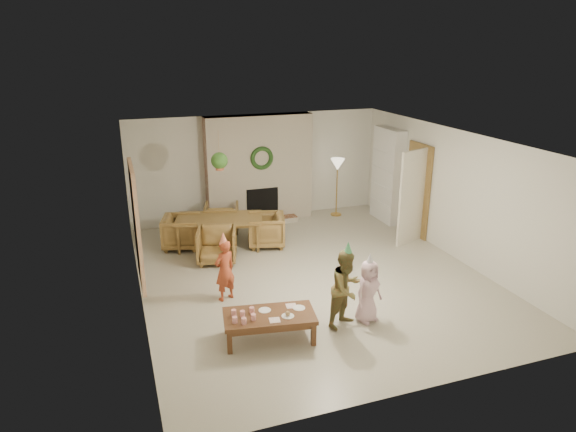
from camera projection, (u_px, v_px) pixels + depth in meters
name	position (u px, v px, depth m)	size (l,w,h in m)	color
floor	(311.00, 275.00, 9.39)	(7.00, 7.00, 0.00)	#B7B29E
ceiling	(313.00, 140.00, 8.58)	(7.00, 7.00, 0.00)	white
wall_back	(257.00, 167.00, 12.11)	(7.00, 7.00, 0.00)	silver
wall_front	(424.00, 300.00, 5.86)	(7.00, 7.00, 0.00)	silver
wall_left	(135.00, 230.00, 8.05)	(7.00, 7.00, 0.00)	silver
wall_right	(455.00, 195.00, 9.92)	(7.00, 7.00, 0.00)	silver
fireplace_mass	(259.00, 169.00, 11.93)	(2.50, 0.40, 2.50)	#531D16
fireplace_hearth	(264.00, 221.00, 12.01)	(1.60, 0.30, 0.12)	brown
fireplace_firebox	(262.00, 204.00, 12.03)	(0.75, 0.12, 0.75)	black
fireplace_wreath	(262.00, 158.00, 11.63)	(0.54, 0.54, 0.10)	#1A3F17
floor_lamp_base	(336.00, 214.00, 12.65)	(0.26, 0.26, 0.03)	gold
floor_lamp_post	(337.00, 189.00, 12.44)	(0.03, 0.03, 1.28)	gold
floor_lamp_shade	(338.00, 164.00, 12.24)	(0.34, 0.34, 0.28)	beige
bookshelf_carcass	(388.00, 175.00, 11.97)	(0.30, 1.00, 2.20)	white
bookshelf_shelf_a	(385.00, 202.00, 12.18)	(0.30, 0.92, 0.03)	white
bookshelf_shelf_b	(386.00, 185.00, 12.05)	(0.30, 0.92, 0.03)	white
bookshelf_shelf_c	(387.00, 169.00, 11.92)	(0.30, 0.92, 0.03)	white
bookshelf_shelf_d	(388.00, 152.00, 11.79)	(0.30, 0.92, 0.03)	white
books_row_lower	(388.00, 198.00, 11.99)	(0.20, 0.40, 0.24)	#9E401D
books_row_mid	(385.00, 179.00, 12.04)	(0.20, 0.44, 0.24)	#274B91
books_row_upper	(389.00, 164.00, 11.78)	(0.20, 0.36, 0.22)	#AA7824
door_frame	(418.00, 190.00, 11.05)	(0.05, 0.86, 2.04)	olive
door_leaf	(412.00, 197.00, 10.60)	(0.05, 0.80, 2.00)	beige
curtain_panel	(137.00, 226.00, 8.24)	(0.06, 1.20, 2.00)	beige
dining_table	(220.00, 233.00, 10.60)	(1.76, 0.98, 0.62)	olive
dining_chair_near	(217.00, 245.00, 9.85)	(0.73, 0.75, 0.68)	olive
dining_chair_far	(222.00, 219.00, 11.32)	(0.73, 0.75, 0.68)	olive
dining_chair_left	(182.00, 232.00, 10.54)	(0.73, 0.75, 0.68)	olive
dining_chair_right	(266.00, 230.00, 10.64)	(0.73, 0.75, 0.68)	olive
hanging_plant_cord	(219.00, 149.00, 9.63)	(0.01, 0.01, 0.70)	tan
hanging_plant_pot	(220.00, 167.00, 9.74)	(0.16, 0.16, 0.12)	#AE5538
hanging_plant_foliage	(219.00, 161.00, 9.70)	(0.32, 0.32, 0.32)	#28551C
coffee_table_top	(269.00, 316.00, 7.25)	(1.30, 0.65, 0.06)	brown
coffee_table_apron	(269.00, 320.00, 7.27)	(1.20, 0.55, 0.08)	brown
coffee_leg_fl	(230.00, 342.00, 6.97)	(0.07, 0.07, 0.34)	brown
coffee_leg_fr	(314.00, 334.00, 7.17)	(0.07, 0.07, 0.34)	brown
coffee_leg_bl	(227.00, 323.00, 7.47)	(0.07, 0.07, 0.34)	brown
coffee_leg_br	(306.00, 316.00, 7.66)	(0.07, 0.07, 0.34)	brown
cup_a	(235.00, 320.00, 7.01)	(0.07, 0.07, 0.09)	white
cup_b	(234.00, 313.00, 7.19)	(0.07, 0.07, 0.09)	white
cup_c	(244.00, 321.00, 6.98)	(0.07, 0.07, 0.09)	white
cup_d	(243.00, 314.00, 7.17)	(0.07, 0.07, 0.09)	white
cup_e	(253.00, 317.00, 7.08)	(0.07, 0.07, 0.09)	white
cup_f	(252.00, 310.00, 7.26)	(0.07, 0.07, 0.09)	white
plate_a	(265.00, 310.00, 7.34)	(0.18, 0.18, 0.01)	white
plate_b	(288.00, 316.00, 7.19)	(0.18, 0.18, 0.01)	white
plate_c	(299.00, 308.00, 7.41)	(0.18, 0.18, 0.01)	white
food_scoop	(288.00, 313.00, 7.18)	(0.07, 0.07, 0.07)	tan
napkin_left	(275.00, 320.00, 7.08)	(0.15, 0.15, 0.01)	beige
napkin_right	(291.00, 306.00, 7.46)	(0.15, 0.15, 0.01)	beige
child_red	(225.00, 270.00, 8.34)	(0.38, 0.25, 1.05)	#A64023
party_hat_red	(223.00, 238.00, 8.16)	(0.14, 0.14, 0.20)	#FBBF53
child_plaid	(346.00, 288.00, 7.55)	(0.59, 0.46, 1.21)	#955128
party_hat_plaid	(348.00, 248.00, 7.35)	(0.14, 0.14, 0.20)	#48A967
child_pink	(368.00, 291.00, 7.70)	(0.48, 0.31, 0.99)	beige
party_hat_pink	(370.00, 259.00, 7.53)	(0.13, 0.13, 0.18)	silver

